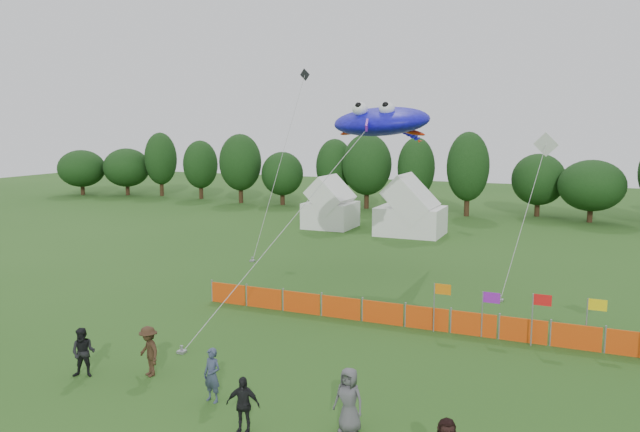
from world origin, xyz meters
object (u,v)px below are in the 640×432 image
at_px(spectator_b, 83,353).
at_px(spectator_d, 243,405).
at_px(tent_right, 411,212).
at_px(stingray_kite, 384,122).
at_px(tent_left, 331,207).
at_px(barrier_fence, 427,318).
at_px(spectator_a, 212,375).
at_px(spectator_e, 349,400).
at_px(spectator_c, 149,351).

xyz_separation_m(spectator_b, spectator_d, (7.19, -1.25, -0.04)).
bearing_deg(spectator_d, spectator_b, 155.55).
distance_m(tent_right, stingray_kite, 15.19).
xyz_separation_m(spectator_d, stingray_kite, (-2.40, 20.38, 8.12)).
bearing_deg(tent_left, barrier_fence, -58.71).
xyz_separation_m(tent_right, spectator_a, (2.32, -32.31, -0.98)).
relative_size(spectator_e, stingray_kite, 0.08).
relative_size(tent_right, spectator_a, 2.97).
relative_size(tent_right, stingray_kite, 0.22).
xyz_separation_m(tent_left, spectator_a, (9.59, -33.04, -0.92)).
height_order(spectator_c, spectator_d, spectator_c).
xyz_separation_m(spectator_a, spectator_d, (1.94, -1.37, -0.04)).
distance_m(tent_left, tent_right, 7.30).
bearing_deg(barrier_fence, spectator_a, -115.24).
height_order(spectator_a, stingray_kite, stingray_kite).
height_order(spectator_b, spectator_e, spectator_e).
xyz_separation_m(tent_left, spectator_e, (14.31, -33.14, -0.85)).
xyz_separation_m(tent_left, barrier_fence, (14.17, -23.32, -1.30)).
bearing_deg(spectator_a, barrier_fence, 73.99).
distance_m(spectator_a, stingray_kite, 20.66).
height_order(tent_left, barrier_fence, tent_left).
bearing_deg(spectator_a, tent_right, 103.34).
relative_size(spectator_d, spectator_e, 0.88).
distance_m(tent_right, spectator_b, 32.57).
height_order(tent_right, spectator_e, tent_right).
distance_m(tent_left, barrier_fence, 27.32).
relative_size(spectator_d, stingray_kite, 0.07).
bearing_deg(spectator_e, stingray_kite, 114.04).
relative_size(spectator_a, spectator_e, 0.92).
bearing_deg(spectator_b, tent_right, 61.82).
distance_m(spectator_c, spectator_e, 7.97).
xyz_separation_m(spectator_b, stingray_kite, (4.79, 19.13, 8.08)).
distance_m(tent_right, spectator_c, 31.47).
bearing_deg(tent_right, stingray_kite, -82.01).
bearing_deg(tent_right, spectator_e, -77.75).
height_order(spectator_d, spectator_e, spectator_e).
distance_m(spectator_c, stingray_kite, 20.04).
bearing_deg(spectator_e, barrier_fence, 99.67).
height_order(spectator_a, spectator_e, spectator_e).
relative_size(spectator_a, spectator_b, 1.00).
distance_m(barrier_fence, stingray_kite, 13.54).
relative_size(spectator_a, spectator_d, 1.05).
xyz_separation_m(tent_left, spectator_d, (11.53, -34.41, -0.96)).
relative_size(barrier_fence, spectator_d, 13.00).
bearing_deg(spectator_e, spectator_b, -170.98).
distance_m(spectator_a, spectator_b, 5.25).
height_order(spectator_a, spectator_c, spectator_c).
bearing_deg(spectator_c, barrier_fence, 76.05).
relative_size(tent_right, spectator_c, 2.90).
height_order(barrier_fence, spectator_e, spectator_e).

